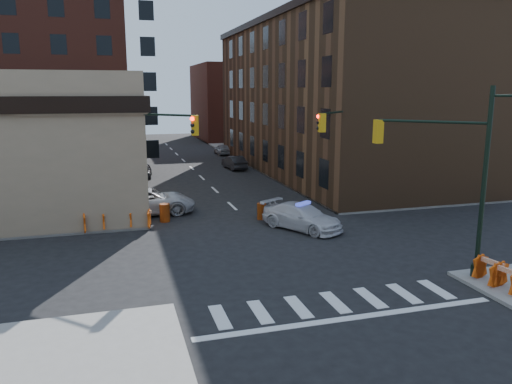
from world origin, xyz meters
TOP-DOWN VIEW (x-y plane):
  - ground at (0.00, 0.00)m, footprint 140.00×140.00m
  - sidewalk_ne at (23.00, 32.75)m, footprint 34.00×54.50m
  - apartment_block at (-18.50, 40.00)m, footprint 25.00×25.00m
  - commercial_row_ne at (13.00, 22.50)m, footprint 14.00×34.00m
  - filler_nw at (-16.00, 62.00)m, footprint 20.00×18.00m
  - filler_ne at (14.00, 58.00)m, footprint 16.00×16.00m
  - signal_pole_se at (6.04, -5.52)m, footprint 5.40×5.27m
  - signal_pole_nw at (-5.85, 5.34)m, footprint 3.58×3.67m
  - signal_pole_ne at (5.84, 5.35)m, footprint 3.67×3.58m
  - tree_ne_near at (7.50, 26.00)m, footprint 3.00×3.00m
  - tree_ne_far at (7.50, 34.00)m, footprint 3.00×3.00m
  - police_car at (2.53, 3.16)m, footprint 4.37×5.40m
  - pickup at (-5.80, 9.40)m, footprint 6.17×2.93m
  - parked_car_wnear at (-5.19, 23.70)m, footprint 1.90×3.88m
  - parked_car_wfar at (-5.50, 30.71)m, footprint 2.30×5.12m
  - parked_car_wdeep at (-5.04, 47.37)m, footprint 2.21×5.02m
  - parked_car_enear at (4.11, 26.14)m, footprint 1.85×4.31m
  - parked_car_efar at (5.50, 37.92)m, footprint 1.64×3.92m
  - pedestrian_a at (-8.55, 6.00)m, footprint 0.69×0.68m
  - pedestrian_b at (-12.32, 6.00)m, footprint 0.99×0.91m
  - pedestrian_c at (-13.00, 6.67)m, footprint 1.11×0.94m
  - barrel_road at (0.93, 6.00)m, footprint 0.73×0.73m
  - barrel_bank at (-4.96, 7.10)m, footprint 0.79×0.79m
  - barricade_se_a at (6.82, -8.00)m, footprint 0.83×1.36m
  - barricade_se_b at (6.90, -7.00)m, footprint 0.89×1.40m
  - barricade_nw_a at (-6.50, 5.70)m, footprint 1.44×0.93m
  - barricade_nw_b at (-9.09, 5.70)m, footprint 1.43×0.83m

SIDE VIEW (x-z plane):
  - ground at x=0.00m, z-range 0.00..0.00m
  - sidewalk_ne at x=23.00m, z-range 0.00..0.15m
  - barrel_road at x=0.93m, z-range 0.00..1.03m
  - barrel_bank at x=-4.96m, z-range 0.00..1.12m
  - barricade_se_a at x=6.82m, z-range 0.15..1.11m
  - parked_car_wnear at x=-5.19m, z-range 0.00..1.27m
  - barricade_se_b at x=6.90m, z-range 0.15..1.13m
  - barricade_nw_a at x=-6.50m, z-range 0.15..1.15m
  - barricade_nw_b at x=-9.09m, z-range 0.15..1.17m
  - parked_car_efar at x=5.50m, z-range 0.00..1.33m
  - parked_car_enear at x=4.11m, z-range 0.00..1.38m
  - parked_car_wdeep at x=-5.04m, z-range 0.00..1.43m
  - police_car at x=2.53m, z-range 0.00..1.47m
  - parked_car_wfar at x=-5.50m, z-range 0.00..1.63m
  - pickup at x=-5.80m, z-range 0.00..1.70m
  - pedestrian_a at x=-8.55m, z-range 0.15..1.75m
  - pedestrian_b at x=-12.32m, z-range 0.15..1.79m
  - pedestrian_c at x=-13.00m, z-range 0.15..1.93m
  - tree_ne_near at x=7.50m, z-range 1.06..5.91m
  - tree_ne_far at x=7.50m, z-range 1.06..5.91m
  - signal_pole_nw at x=-5.85m, z-range 0.34..8.34m
  - signal_pole_ne at x=5.84m, z-range 0.34..8.34m
  - signal_pole_se at x=6.04m, z-range 0.61..8.61m
  - filler_ne at x=14.00m, z-range 0.00..12.00m
  - commercial_row_ne at x=13.00m, z-range 0.00..14.00m
  - filler_nw at x=-16.00m, z-range 0.00..16.00m
  - apartment_block at x=-18.50m, z-range 0.00..24.00m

